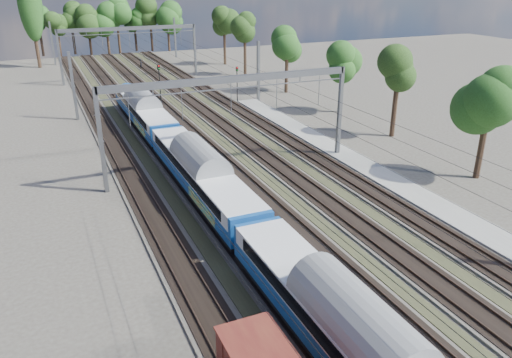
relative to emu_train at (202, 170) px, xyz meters
name	(u,v)px	position (x,y,z in m)	size (l,w,h in m)	color
track_bed	(187,129)	(4.50, 19.98, -2.59)	(21.00, 130.00, 0.34)	#47423A
platform	(405,188)	(16.50, -5.02, -2.54)	(3.00, 70.00, 0.30)	gray
catenary	(170,65)	(4.83, 27.66, 3.71)	(25.65, 130.00, 9.00)	slate
tree_belt	(153,24)	(11.98, 67.91, 5.32)	(38.90, 98.64, 11.90)	black
poplar	(30,4)	(-10.00, 72.98, 9.20)	(4.40, 4.40, 19.04)	black
emu_train	(202,170)	(0.00, 0.00, 0.00)	(3.12, 66.02, 4.57)	black
worker	(141,64)	(8.20, 63.82, -1.76)	(0.68, 0.45, 1.86)	black
signal_near	(160,81)	(4.27, 31.51, 1.07)	(0.42, 0.39, 5.94)	black
signal_far	(237,80)	(15.10, 30.21, 0.54)	(0.33, 0.30, 5.11)	black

